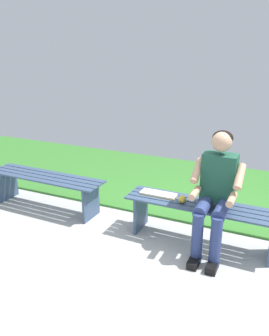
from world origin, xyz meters
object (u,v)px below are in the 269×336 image
(bench_near, at_px, (202,214))
(book_open, at_px, (158,194))
(person_seated, at_px, (216,189))
(apple, at_px, (182,199))
(bench_far, at_px, (46,184))

(bench_near, relative_size, book_open, 4.06)
(person_seated, height_order, book_open, person_seated)
(person_seated, xyz_separation_m, book_open, (0.66, -0.14, -0.23))
(bench_near, xyz_separation_m, person_seated, (-0.14, 0.10, 0.35))
(apple, bearing_deg, book_open, -16.92)
(bench_near, height_order, book_open, book_open)
(bench_near, distance_m, person_seated, 0.39)
(book_open, bearing_deg, bench_near, 176.74)
(book_open, bearing_deg, person_seated, 168.99)
(bench_far, distance_m, apple, 1.88)
(bench_near, bearing_deg, person_seated, 144.61)
(apple, bearing_deg, bench_near, -164.74)
(bench_far, height_order, person_seated, person_seated)
(bench_near, xyz_separation_m, book_open, (0.52, -0.04, 0.12))
(bench_far, height_order, apple, apple)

